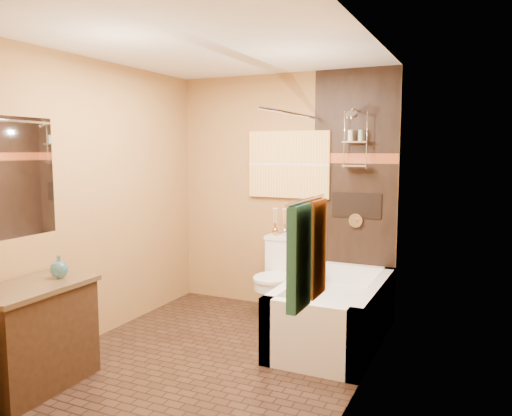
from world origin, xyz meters
The scene contains 22 objects.
floor centered at (0.00, 0.00, 0.00)m, with size 3.00×3.00×0.00m, color black.
wall_left centered at (-1.20, 0.00, 1.25)m, with size 0.02×3.00×2.50m, color olive.
wall_right centered at (1.20, 0.00, 1.25)m, with size 0.02×3.00×2.50m, color olive.
wall_back centered at (0.00, 1.50, 1.25)m, with size 2.40×0.02×2.50m, color olive.
wall_front centered at (0.00, -1.50, 1.25)m, with size 2.40×0.02×2.50m, color olive.
ceiling centered at (0.00, 0.00, 2.50)m, with size 3.00×3.00×0.00m, color silver.
alcove_tile_back centered at (0.78, 1.49, 1.25)m, with size 0.85×0.01×2.50m, color black.
alcove_tile_right centered at (1.19, 0.75, 1.25)m, with size 0.01×1.50×2.50m, color black.
mosaic_band_back centered at (0.78, 1.48, 1.62)m, with size 0.85×0.01×0.10m, color maroon.
mosaic_band_right centered at (1.18, 0.75, 1.62)m, with size 0.01×1.50×0.10m, color maroon.
alcove_niche centered at (0.80, 1.48, 1.15)m, with size 0.50×0.01×0.25m, color black.
shower_fixtures centered at (0.80, 1.38, 1.67)m, with size 0.24×0.33×1.16m.
curtain_rod centered at (0.40, 0.75, 2.02)m, with size 0.03×0.03×1.55m, color silver.
towel_bar centered at (1.15, -1.05, 1.45)m, with size 0.02×0.02×0.55m, color silver.
towel_teal centered at (1.16, -1.18, 1.18)m, with size 0.05×0.22×0.52m, color #21676F.
towel_rust centered at (1.16, -0.92, 1.18)m, with size 0.05×0.22×0.52m, color brown.
sunset_painting centered at (0.07, 1.48, 1.55)m, with size 0.90×0.04×0.70m, color gold.
bathtub centered at (0.80, 0.75, 0.22)m, with size 0.80×1.50×0.55m.
toilet centered at (0.07, 1.21, 0.41)m, with size 0.41×0.60×0.80m.
vanity centered at (-0.92, -1.00, 0.38)m, with size 0.53×0.86×0.76m.
teal_bottle centered at (-0.87, -0.77, 0.84)m, with size 0.13×0.13×0.21m, color #266374, non-canonical shape.
bud_vases centered at (0.07, 1.39, 0.96)m, with size 0.29×0.06×0.28m.
Camera 1 is at (1.98, -3.44, 1.70)m, focal length 35.00 mm.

